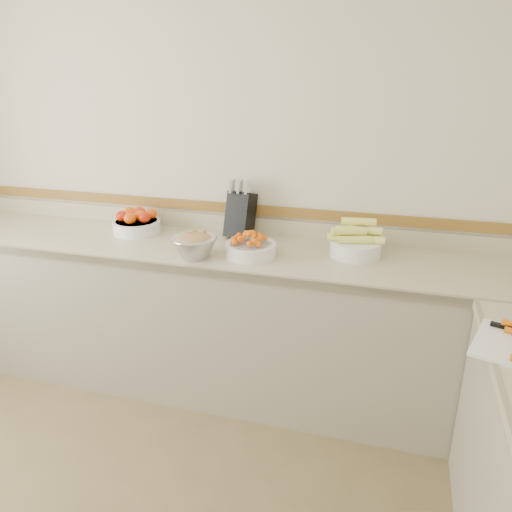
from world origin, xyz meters
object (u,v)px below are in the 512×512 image
(rhubarb_bowl, at_px, (194,245))
(knife_block, at_px, (240,214))
(cherry_tomato_bowl, at_px, (250,247))
(tomato_bowl, at_px, (137,222))
(corn_bowl, at_px, (356,243))

(rhubarb_bowl, bearing_deg, knife_block, 72.16)
(rhubarb_bowl, bearing_deg, cherry_tomato_bowl, 20.47)
(cherry_tomato_bowl, bearing_deg, knife_block, 116.87)
(knife_block, bearing_deg, rhubarb_bowl, -107.84)
(cherry_tomato_bowl, distance_m, rhubarb_bowl, 0.30)
(knife_block, relative_size, rhubarb_bowl, 1.45)
(tomato_bowl, xyz_separation_m, cherry_tomato_bowl, (0.79, -0.20, -0.01))
(knife_block, height_order, tomato_bowl, knife_block)
(tomato_bowl, xyz_separation_m, corn_bowl, (1.34, -0.04, 0.00))
(tomato_bowl, xyz_separation_m, rhubarb_bowl, (0.51, -0.31, 0.01))
(knife_block, bearing_deg, tomato_bowl, -171.49)
(tomato_bowl, height_order, cherry_tomato_bowl, cherry_tomato_bowl)
(corn_bowl, bearing_deg, knife_block, 169.08)
(corn_bowl, bearing_deg, tomato_bowl, 178.37)
(cherry_tomato_bowl, xyz_separation_m, corn_bowl, (0.54, 0.16, 0.02))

